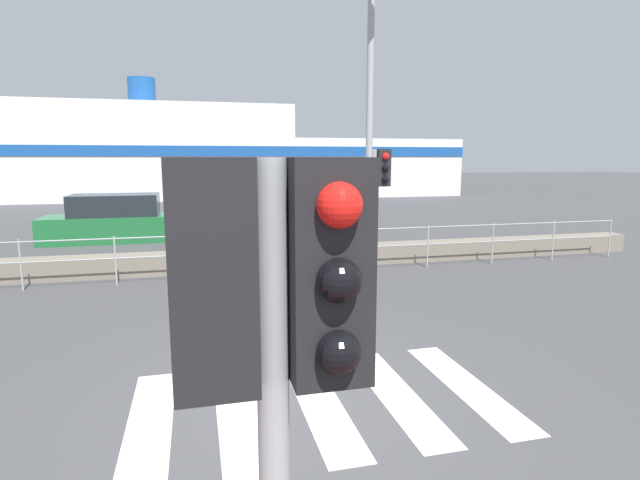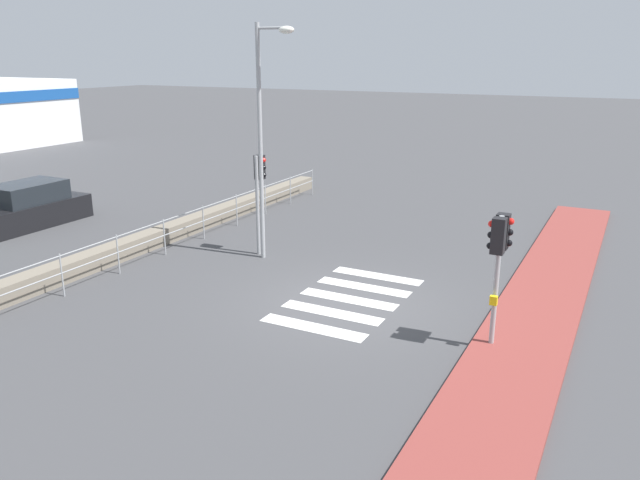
{
  "view_description": "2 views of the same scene",
  "coord_description": "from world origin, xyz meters",
  "px_view_note": "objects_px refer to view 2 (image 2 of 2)",
  "views": [
    {
      "loc": [
        -1.02,
        -5.0,
        2.69
      ],
      "look_at": [
        0.74,
        2.0,
        1.5
      ],
      "focal_mm": 28.0,
      "sensor_mm": 36.0,
      "label": 1
    },
    {
      "loc": [
        -12.26,
        -5.68,
        5.55
      ],
      "look_at": [
        0.7,
        1.0,
        1.2
      ],
      "focal_mm": 35.0,
      "sensor_mm": 36.0,
      "label": 2
    }
  ],
  "objects_px": {
    "traffic_light_near": "(499,246)",
    "parked_car_black": "(29,207)",
    "traffic_light_far": "(259,182)",
    "streetlamp": "(266,119)"
  },
  "relations": [
    {
      "from": "traffic_light_near",
      "to": "parked_car_black",
      "type": "distance_m",
      "value": 16.11
    },
    {
      "from": "traffic_light_near",
      "to": "traffic_light_far",
      "type": "height_order",
      "value": "traffic_light_far"
    },
    {
      "from": "traffic_light_near",
      "to": "streetlamp",
      "type": "bearing_deg",
      "value": 67.64
    },
    {
      "from": "traffic_light_far",
      "to": "streetlamp",
      "type": "relative_size",
      "value": 0.45
    },
    {
      "from": "parked_car_black",
      "to": "streetlamp",
      "type": "bearing_deg",
      "value": -85.89
    },
    {
      "from": "traffic_light_far",
      "to": "parked_car_black",
      "type": "distance_m",
      "value": 8.75
    },
    {
      "from": "traffic_light_near",
      "to": "streetlamp",
      "type": "height_order",
      "value": "streetlamp"
    },
    {
      "from": "traffic_light_near",
      "to": "parked_car_black",
      "type": "relative_size",
      "value": 0.7
    },
    {
      "from": "traffic_light_far",
      "to": "streetlamp",
      "type": "distance_m",
      "value": 1.9
    },
    {
      "from": "streetlamp",
      "to": "parked_car_black",
      "type": "distance_m",
      "value": 9.65
    }
  ]
}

